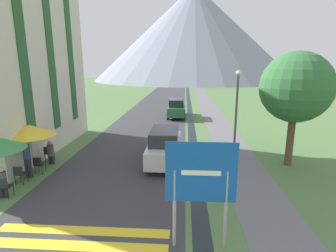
{
  "coord_description": "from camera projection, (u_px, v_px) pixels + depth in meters",
  "views": [
    {
      "loc": [
        0.61,
        -2.82,
        5.08
      ],
      "look_at": [
        -0.2,
        10.0,
        2.07
      ],
      "focal_mm": 28.0,
      "sensor_mm": 36.0,
      "label": 1
    }
  ],
  "objects": [
    {
      "name": "cafe_chair_near_left",
      "position": [
        20.0,
        173.0,
        11.3
      ],
      "size": [
        0.4,
        0.4,
        0.85
      ],
      "rotation": [
        0.0,
        0.0,
        -0.4
      ],
      "color": "#232328",
      "rests_on": "ground_plane"
    },
    {
      "name": "ground_plane",
      "position": [
        177.0,
        123.0,
        23.37
      ],
      "size": [
        160.0,
        160.0,
        0.0
      ],
      "primitive_type": "plane",
      "color": "#517542"
    },
    {
      "name": "road",
      "position": [
        160.0,
        106.0,
        33.24
      ],
      "size": [
        6.4,
        60.0,
        0.01
      ],
      "color": "#38383D",
      "rests_on": "ground_plane"
    },
    {
      "name": "cafe_umbrella_middle_yellow",
      "position": [
        29.0,
        130.0,
        12.42
      ],
      "size": [
        2.39,
        2.39,
        2.31
      ],
      "color": "#B7B2A8",
      "rests_on": "ground_plane"
    },
    {
      "name": "cafe_chair_far_right",
      "position": [
        49.0,
        152.0,
        13.99
      ],
      "size": [
        0.4,
        0.4,
        0.85
      ],
      "rotation": [
        0.0,
        0.0,
        0.12
      ],
      "color": "#232328",
      "rests_on": "ground_plane"
    },
    {
      "name": "person_seated_near",
      "position": [
        2.0,
        181.0,
        10.11
      ],
      "size": [
        0.32,
        0.32,
        1.29
      ],
      "color": "#282833",
      "rests_on": "ground_plane"
    },
    {
      "name": "cafe_chair_nearest",
      "position": [
        4.0,
        186.0,
        10.1
      ],
      "size": [
        0.4,
        0.4,
        0.85
      ],
      "rotation": [
        0.0,
        0.0,
        -0.05
      ],
      "color": "#232328",
      "rests_on": "ground_plane"
    },
    {
      "name": "person_standing_terrace",
      "position": [
        27.0,
        156.0,
        11.85
      ],
      "size": [
        0.32,
        0.32,
        1.77
      ],
      "color": "#282833",
      "rests_on": "ground_plane"
    },
    {
      "name": "drainage_channel",
      "position": [
        189.0,
        106.0,
        33.01
      ],
      "size": [
        0.6,
        60.0,
        0.0
      ],
      "color": "black",
      "rests_on": "ground_plane"
    },
    {
      "name": "mountain_distant",
      "position": [
        194.0,
        34.0,
        87.14
      ],
      "size": [
        65.96,
        65.96,
        30.11
      ],
      "color": "gray",
      "rests_on": "ground_plane"
    },
    {
      "name": "parked_car_near",
      "position": [
        165.0,
        145.0,
        13.89
      ],
      "size": [
        1.74,
        4.53,
        1.82
      ],
      "color": "silver",
      "rests_on": "ground_plane"
    },
    {
      "name": "footpath",
      "position": [
        208.0,
        106.0,
        32.86
      ],
      "size": [
        2.2,
        60.0,
        0.01
      ],
      "color": "slate",
      "rests_on": "ground_plane"
    },
    {
      "name": "person_seated_far",
      "position": [
        51.0,
        151.0,
        13.59
      ],
      "size": [
        0.32,
        0.32,
        1.27
      ],
      "color": "#282833",
      "rests_on": "ground_plane"
    },
    {
      "name": "hotel_building",
      "position": [
        8.0,
        47.0,
        14.79
      ],
      "size": [
        5.34,
        10.04,
        11.28
      ],
      "color": "beige",
      "rests_on": "ground_plane"
    },
    {
      "name": "road_sign",
      "position": [
        201.0,
        181.0,
        7.03
      ],
      "size": [
        1.91,
        0.11,
        3.12
      ],
      "color": "#9E9EA3",
      "rests_on": "ground_plane"
    },
    {
      "name": "streetlamp",
      "position": [
        237.0,
        107.0,
        14.2
      ],
      "size": [
        0.28,
        0.28,
        4.79
      ],
      "color": "#515156",
      "rests_on": "ground_plane"
    },
    {
      "name": "tree_by_path",
      "position": [
        296.0,
        88.0,
        12.76
      ],
      "size": [
        3.46,
        3.46,
        5.74
      ],
      "color": "brown",
      "rests_on": "ground_plane"
    },
    {
      "name": "cafe_chair_middle",
      "position": [
        39.0,
        164.0,
        12.39
      ],
      "size": [
        0.4,
        0.4,
        0.85
      ],
      "rotation": [
        0.0,
        0.0,
        0.43
      ],
      "color": "#232328",
      "rests_on": "ground_plane"
    },
    {
      "name": "parked_car_far",
      "position": [
        177.0,
        108.0,
        25.87
      ],
      "size": [
        1.73,
        4.33,
        1.82
      ],
      "color": "#28663D",
      "rests_on": "ground_plane"
    }
  ]
}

